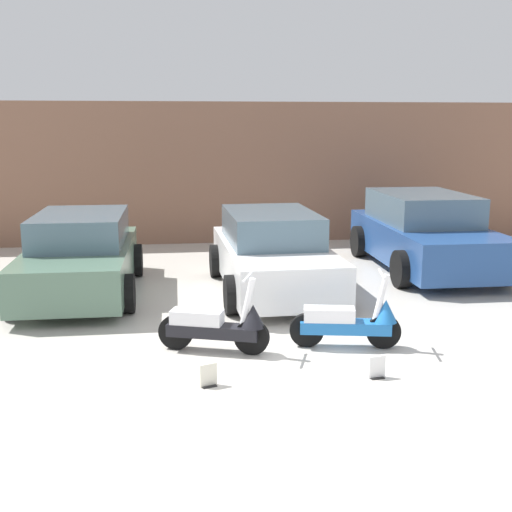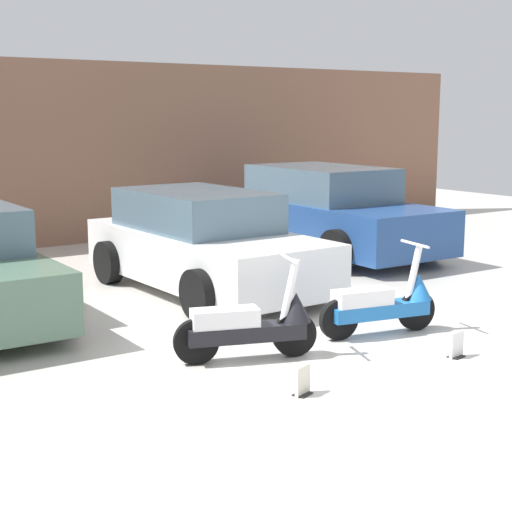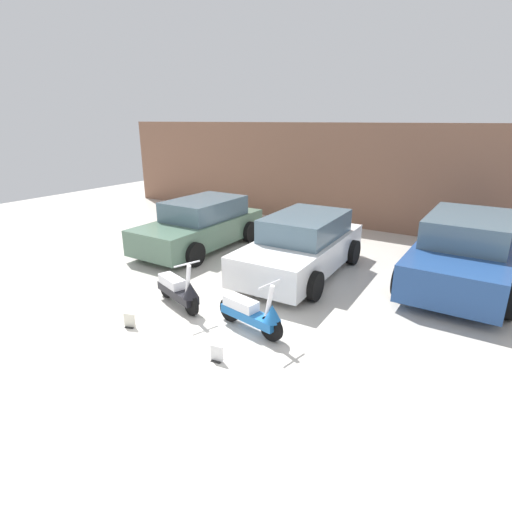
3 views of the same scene
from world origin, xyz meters
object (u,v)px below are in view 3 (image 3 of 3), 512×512
(car_rear_center, at_px, (302,246))
(placard_near_right_scooter, at_px, (217,354))
(placard_near_left_scooter, at_px, (130,321))
(car_rear_right, at_px, (464,252))
(scooter_front_left, at_px, (179,290))
(scooter_front_right, at_px, (252,313))
(car_rear_left, at_px, (201,225))

(car_rear_center, xyz_separation_m, placard_near_right_scooter, (0.58, -4.00, -0.53))
(placard_near_left_scooter, distance_m, placard_near_right_scooter, 1.91)
(car_rear_right, bearing_deg, scooter_front_left, -45.37)
(car_rear_center, xyz_separation_m, car_rear_right, (3.24, 1.32, 0.06))
(placard_near_right_scooter, bearing_deg, scooter_front_right, 91.69)
(placard_near_left_scooter, bearing_deg, placard_near_right_scooter, -0.23)
(scooter_front_right, xyz_separation_m, car_rear_center, (-0.55, 2.98, 0.29))
(car_rear_right, xyz_separation_m, placard_near_right_scooter, (-2.66, -5.32, -0.59))
(placard_near_left_scooter, bearing_deg, car_rear_left, 114.19)
(car_rear_left, relative_size, placard_near_right_scooter, 15.22)
(car_rear_center, bearing_deg, scooter_front_right, 8.70)
(car_rear_right, xyz_separation_m, placard_near_left_scooter, (-4.57, -5.32, -0.59))
(scooter_front_left, height_order, car_rear_center, car_rear_center)
(scooter_front_left, relative_size, car_rear_center, 0.34)
(car_rear_center, relative_size, car_rear_right, 0.92)
(scooter_front_right, distance_m, car_rear_right, 5.08)
(scooter_front_right, relative_size, car_rear_left, 0.36)
(scooter_front_left, relative_size, placard_near_right_scooter, 5.32)
(placard_near_left_scooter, bearing_deg, car_rear_right, 49.34)
(scooter_front_right, height_order, car_rear_left, car_rear_left)
(scooter_front_right, relative_size, car_rear_center, 0.35)
(scooter_front_right, bearing_deg, scooter_front_left, -170.85)
(scooter_front_left, relative_size, scooter_front_right, 0.98)
(car_rear_left, distance_m, car_rear_right, 6.56)
(scooter_front_left, xyz_separation_m, car_rear_center, (1.14, 2.93, 0.29))
(scooter_front_left, xyz_separation_m, placard_near_left_scooter, (-0.19, -1.06, -0.24))
(car_rear_center, bearing_deg, car_rear_right, 110.54)
(car_rear_left, xyz_separation_m, car_rear_right, (6.47, 1.07, 0.07))
(scooter_front_left, height_order, placard_near_right_scooter, scooter_front_left)
(placard_near_left_scooter, bearing_deg, scooter_front_left, 80.07)
(scooter_front_right, height_order, car_rear_center, car_rear_center)
(car_rear_right, bearing_deg, placard_near_left_scooter, -40.20)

